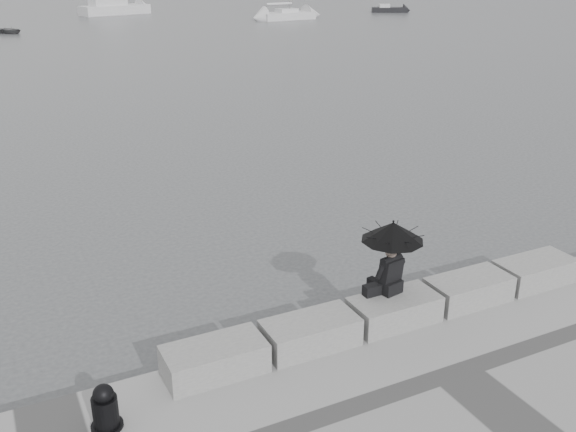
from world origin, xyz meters
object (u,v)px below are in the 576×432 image
motor_cruiser (115,7)px  sailboat_right (287,15)px  dinghy (9,30)px  small_motorboat (389,10)px  seated_person (393,242)px  mooring_bollard (105,410)px

motor_cruiser → sailboat_right: bearing=-58.9°
sailboat_right → motor_cruiser: (-15.87, 15.53, 0.35)m
motor_cruiser → dinghy: size_ratio=2.84×
small_motorboat → sailboat_right: bearing=-140.2°
sailboat_right → dinghy: size_ratio=4.18×
dinghy → motor_cruiser: bearing=11.4°
seated_person → mooring_bollard: bearing=177.8°
seated_person → sailboat_right: 65.46m
seated_person → motor_cruiser: (11.38, 75.03, -1.10)m
sailboat_right → motor_cruiser: bearing=129.8°
sailboat_right → small_motorboat: 16.68m
mooring_bollard → sailboat_right: size_ratio=0.05×
seated_person → sailboat_right: (27.25, 59.50, -1.45)m
seated_person → mooring_bollard: (-5.23, -0.76, -1.19)m
small_motorboat → dinghy: 45.88m
seated_person → motor_cruiser: size_ratio=0.16×
mooring_bollard → small_motorboat: mooring_bollard is taller
motor_cruiser → small_motorboat: bearing=-35.2°
seated_person → dinghy: bearing=81.5°
mooring_bollard → motor_cruiser: motor_cruiser is taller
sailboat_right → seated_person: bearing=-120.4°
seated_person → sailboat_right: bearing=54.9°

